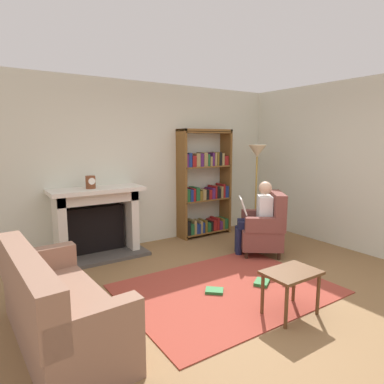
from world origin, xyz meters
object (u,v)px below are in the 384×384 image
armchair_reading (265,227)px  seated_reader (258,215)px  side_table (291,278)px  floor_lamp (257,159)px  mantel_clock (91,182)px  sofa_floral (56,309)px  fireplace (96,220)px  bookshelf (204,186)px

armchair_reading → seated_reader: seated_reader is taller
side_table → floor_lamp: (1.68, 2.25, 1.03)m
seated_reader → armchair_reading: bearing=90.0°
mantel_clock → floor_lamp: (2.86, -0.45, 0.26)m
armchair_reading → seated_reader: (-0.09, 0.07, 0.20)m
sofa_floral → armchair_reading: bearing=-81.9°
fireplace → armchair_reading: fireplace is taller
fireplace → sofa_floral: 2.24m
seated_reader → mantel_clock: bearing=-82.0°
armchair_reading → bookshelf: bearing=-136.7°
mantel_clock → armchair_reading: size_ratio=0.19×
seated_reader → sofa_floral: (-3.10, -0.72, -0.30)m
fireplace → side_table: 3.01m
side_table → floor_lamp: bearing=53.3°
bookshelf → fireplace: bearing=-179.0°
seated_reader → sofa_floral: seated_reader is taller
bookshelf → sofa_floral: 3.69m
seated_reader → bookshelf: bearing=-140.4°
bookshelf → sofa_floral: size_ratio=1.12×
armchair_reading → mantel_clock: bearing=-82.3°
fireplace → mantel_clock: (-0.09, -0.10, 0.59)m
mantel_clock → armchair_reading: mantel_clock is taller
side_table → floor_lamp: floor_lamp is taller
sofa_floral → side_table: (2.09, -0.80, 0.07)m
mantel_clock → sofa_floral: (-0.90, -1.90, -0.84)m
armchair_reading → sofa_floral: 3.26m
mantel_clock → bookshelf: bookshelf is taller
mantel_clock → bookshelf: (2.12, 0.14, -0.23)m
bookshelf → armchair_reading: bearing=-82.9°
mantel_clock → bookshelf: 2.14m
seated_reader → fireplace: bearing=-85.0°
side_table → floor_lamp: size_ratio=0.33×
armchair_reading → fireplace: bearing=-85.2°
mantel_clock → floor_lamp: bearing=-8.9°
fireplace → mantel_clock: bearing=-131.8°
armchair_reading → floor_lamp: (0.57, 0.80, 0.99)m
fireplace → armchair_reading: size_ratio=1.43×
fireplace → armchair_reading: bearing=-31.4°
bookshelf → side_table: bookshelf is taller
bookshelf → seated_reader: bearing=-86.6°
armchair_reading → floor_lamp: size_ratio=0.58×
armchair_reading → floor_lamp: 1.39m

